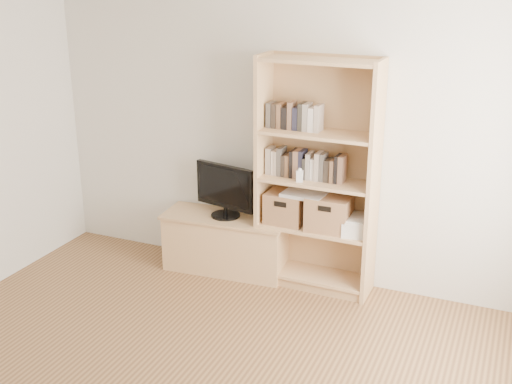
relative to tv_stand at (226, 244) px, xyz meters
The scene contains 11 objects.
back_wall 1.18m from the tv_stand, 22.04° to the left, with size 4.50×0.02×2.60m, color silver.
tv_stand is the anchor object (origin of this frame).
bookshelf 1.11m from the tv_stand, ahead, with size 0.99×0.35×1.98m, color tan.
television 0.51m from the tv_stand, ahead, with size 0.60×0.05×0.47m, color black.
books_row_mid 1.18m from the tv_stand, ahead, with size 0.85×0.17×0.23m, color gray.
books_row_upper 1.38m from the tv_stand, ahead, with size 0.41×0.15×0.21m, color gray.
baby_monitor 1.06m from the tv_stand, ahead, with size 0.05×0.03×0.10m, color white.
basket_left 0.72m from the tv_stand, ahead, with size 0.33×0.27×0.27m, color #906341.
basket_right 1.05m from the tv_stand, ahead, with size 0.36×0.29×0.29m, color #906341.
laptop 0.94m from the tv_stand, ahead, with size 0.36×0.25×0.03m, color silver.
magazine_stack 1.23m from the tv_stand, ahead, with size 0.19×0.27×0.12m, color silver.
Camera 1 is at (1.85, -2.51, 2.65)m, focal length 45.00 mm.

